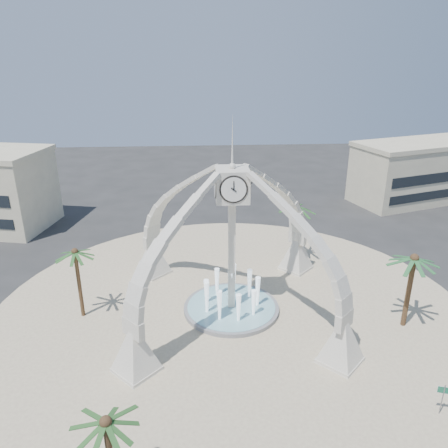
{
  "coord_description": "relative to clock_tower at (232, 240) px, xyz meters",
  "views": [
    {
      "loc": [
        -2.74,
        -31.5,
        20.35
      ],
      "look_at": [
        -0.48,
        2.0,
        7.07
      ],
      "focal_mm": 35.0,
      "sensor_mm": 36.0,
      "label": 1
    }
  ],
  "objects": [
    {
      "name": "building_ne",
      "position": [
        30.0,
        28.0,
        -2.18
      ],
      "size": [
        21.87,
        14.17,
        8.6
      ],
      "rotation": [
        0.0,
        0.0,
        0.31
      ],
      "color": "beige",
      "rests_on": "ground"
    },
    {
      "name": "palm_west",
      "position": [
        -12.28,
        -0.0,
        -0.72
      ],
      "size": [
        4.15,
        4.15,
        6.51
      ],
      "rotation": [
        0.0,
        0.0,
        -0.28
      ],
      "color": "brown",
      "rests_on": "ground"
    },
    {
      "name": "ground",
      "position": [
        0.0,
        0.0,
        -6.49
      ],
      "size": [
        140.0,
        140.0,
        0.0
      ],
      "primitive_type": "plane",
      "color": "#282828",
      "rests_on": "ground"
    },
    {
      "name": "clock_tower",
      "position": [
        0.0,
        0.0,
        0.0
      ],
      "size": [
        17.94,
        17.94,
        16.3
      ],
      "color": "silver",
      "rests_on": "ground"
    },
    {
      "name": "fountain",
      "position": [
        0.0,
        0.0,
        -6.2
      ],
      "size": [
        8.0,
        8.0,
        3.62
      ],
      "color": "gray",
      "rests_on": "ground"
    },
    {
      "name": "street_sign",
      "position": [
        11.57,
        -12.17,
        -4.94
      ],
      "size": [
        0.77,
        0.26,
        2.18
      ],
      "rotation": [
        0.0,
        0.0,
        -0.31
      ],
      "color": "slate",
      "rests_on": "ground"
    },
    {
      "name": "palm_north",
      "position": [
        7.22,
        8.8,
        -0.45
      ],
      "size": [
        4.95,
        4.95,
        6.86
      ],
      "rotation": [
        0.0,
        0.0,
        0.36
      ],
      "color": "brown",
      "rests_on": "ground"
    },
    {
      "name": "plaza",
      "position": [
        0.0,
        0.0,
        -6.46
      ],
      "size": [
        40.0,
        40.0,
        0.06
      ],
      "primitive_type": "cylinder",
      "color": "beige",
      "rests_on": "ground"
    },
    {
      "name": "palm_south",
      "position": [
        -6.94,
        -16.61,
        -1.32
      ],
      "size": [
        4.24,
        4.24,
        5.91
      ],
      "rotation": [
        0.0,
        0.0,
        0.24
      ],
      "color": "brown",
      "rests_on": "ground"
    },
    {
      "name": "palm_east",
      "position": [
        13.5,
        -3.08,
        -0.62
      ],
      "size": [
        5.22,
        5.22,
        6.74
      ],
      "rotation": [
        0.0,
        0.0,
        -0.29
      ],
      "color": "brown",
      "rests_on": "ground"
    }
  ]
}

